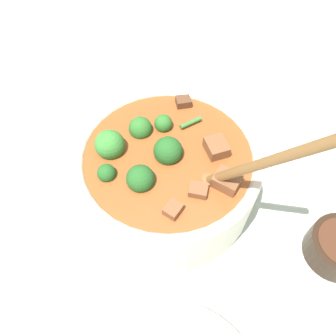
% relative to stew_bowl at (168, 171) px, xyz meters
% --- Properties ---
extents(ground_plane, '(4.00, 4.00, 0.00)m').
position_rel_stew_bowl_xyz_m(ground_plane, '(0.00, -0.00, -0.07)').
color(ground_plane, '#ADBCAD').
extents(stew_bowl, '(0.30, 0.27, 0.28)m').
position_rel_stew_bowl_xyz_m(stew_bowl, '(0.00, 0.00, 0.00)').
color(stew_bowl, beige).
rests_on(stew_bowl, ground_plane).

